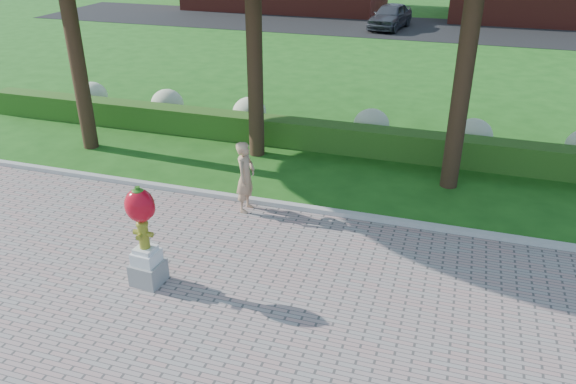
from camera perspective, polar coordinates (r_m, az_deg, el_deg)
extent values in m
plane|color=#1B5114|center=(11.03, -4.35, -8.80)|extent=(100.00, 100.00, 0.00)
cube|color=#ADADA5|center=(13.40, 0.36, -1.49)|extent=(40.00, 0.18, 0.15)
cube|color=#264F16|center=(16.80, 4.46, 5.59)|extent=(24.00, 0.70, 0.80)
ellipsoid|color=beige|center=(21.36, -19.31, 9.19)|extent=(1.10, 1.10, 0.99)
ellipsoid|color=beige|center=(19.75, -12.16, 8.75)|extent=(1.10, 1.10, 0.99)
ellipsoid|color=beige|center=(18.49, -3.93, 8.08)|extent=(1.10, 1.10, 0.99)
ellipsoid|color=beige|center=(17.49, 8.46, 6.76)|extent=(1.10, 1.10, 0.99)
ellipsoid|color=beige|center=(17.32, 18.31, 5.48)|extent=(1.10, 1.10, 0.99)
cube|color=black|center=(37.03, 12.45, 15.97)|extent=(50.00, 8.00, 0.02)
cylinder|color=black|center=(17.22, -21.03, 14.75)|extent=(0.44, 0.44, 6.72)
cylinder|color=black|center=(15.68, -3.43, 14.34)|extent=(0.44, 0.44, 6.16)
cylinder|color=black|center=(14.07, 17.83, 14.11)|extent=(0.44, 0.44, 7.28)
cube|color=gray|center=(11.05, -13.99, -7.91)|extent=(0.58, 0.58, 0.44)
cube|color=silver|center=(10.86, -14.19, -6.41)|extent=(0.47, 0.47, 0.25)
cube|color=silver|center=(10.78, -14.28, -5.66)|extent=(0.38, 0.38, 0.09)
cylinder|color=olive|center=(10.63, -14.46, -4.32)|extent=(0.19, 0.19, 0.49)
ellipsoid|color=olive|center=(10.51, -14.61, -3.16)|extent=(0.23, 0.23, 0.16)
cylinder|color=olive|center=(10.67, -15.14, -3.95)|extent=(0.11, 0.10, 0.10)
cylinder|color=olive|center=(10.53, -13.83, -4.21)|extent=(0.11, 0.10, 0.10)
cylinder|color=olive|center=(10.51, -14.86, -4.42)|extent=(0.11, 0.11, 0.11)
cylinder|color=olive|center=(10.47, -14.65, -2.83)|extent=(0.07, 0.07, 0.04)
ellipsoid|color=#B50919|center=(10.33, -14.84, -1.33)|extent=(0.55, 0.50, 0.64)
ellipsoid|color=#B50919|center=(10.42, -15.58, -1.29)|extent=(0.27, 0.27, 0.41)
ellipsoid|color=#B50919|center=(10.26, -14.08, -1.55)|extent=(0.27, 0.27, 0.41)
cylinder|color=#255C15|center=(10.19, -15.05, 0.25)|extent=(0.09, 0.09, 0.11)
ellipsoid|color=#255C15|center=(10.20, -15.03, 0.12)|extent=(0.21, 0.21, 0.07)
imported|color=tan|center=(13.00, -4.32, 1.55)|extent=(0.43, 0.64, 1.71)
imported|color=#3B3C42|center=(36.42, 10.35, 17.20)|extent=(2.50, 4.63, 1.50)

